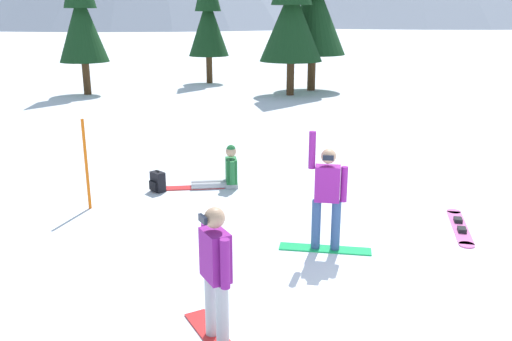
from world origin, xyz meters
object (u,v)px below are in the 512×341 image
Objects in this scene: snowboarder_foreground at (216,274)px; trail_marker_pole at (86,165)px; snowboarder_midground at (327,196)px; snowboarder_background at (223,173)px; backpack_black at (158,182)px; pine_tree_young at (208,15)px; loose_snowboard_near_left at (460,227)px; pine_tree_slender at (292,9)px; pine_tree_leaning at (81,12)px.

snowboarder_foreground is 5.39m from trail_marker_pole.
trail_marker_pole is (-4.39, 2.15, -0.03)m from snowboarder_midground.
snowboarder_midground is 3.88m from snowboarder_background.
trail_marker_pole reaches higher than backpack_black.
pine_tree_young reaches higher than snowboarder_midground.
snowboarder_midground is 1.06× the size of loose_snowboard_near_left.
snowboarder_midground is at bearing 55.93° from snowboarder_foreground.
backpack_black is 0.07× the size of pine_tree_slender.
pine_tree_slender is (5.62, 15.32, 3.05)m from trail_marker_pole.
snowboarder_midground is 22.60m from pine_tree_young.
backpack_black is at bearing -91.10° from pine_tree_young.
loose_snowboard_near_left is 1.03× the size of trail_marker_pole.
snowboarder_background is at bearing 25.50° from trail_marker_pole.
snowboarder_midground is 4.89m from trail_marker_pole.
snowboarder_background is 3.80× the size of backpack_black.
trail_marker_pole is 20.36m from pine_tree_young.
trail_marker_pole reaches higher than snowboarder_background.
pine_tree_slender reaches higher than trail_marker_pole.
trail_marker_pole is (-7.01, 1.32, 0.89)m from loose_snowboard_near_left.
snowboarder_foreground is 0.95× the size of snowboarder_background.
backpack_black is 19.40m from pine_tree_young.
loose_snowboard_near_left is at bearing -21.96° from backpack_black.
pine_tree_young reaches higher than trail_marker_pole.
pine_tree_leaning is (-4.12, 15.95, 2.90)m from trail_marker_pole.
snowboarder_midground is 4.54m from backpack_black.
loose_snowboard_near_left is 17.15m from pine_tree_slender.
trail_marker_pole is at bearing -154.50° from snowboarder_background.
snowboarder_foreground is 3.06m from snowboarder_midground.
trail_marker_pole is 0.25× the size of pine_tree_slender.
snowboarder_foreground is at bearing -98.39° from pine_tree_slender.
pine_tree_leaning is (-5.70, -4.15, 0.12)m from pine_tree_young.
snowboarder_background is 16.54m from pine_tree_leaning.
snowboarder_midground is at bearing -94.05° from pine_tree_slender.
trail_marker_pole is 16.73m from pine_tree_leaning.
trail_marker_pole is at bearing -75.52° from pine_tree_leaning.
backpack_black is 0.26× the size of trail_marker_pole.
snowboarder_background is at bearing 149.28° from loose_snowboard_near_left.
snowboarder_midground is 1.11× the size of snowboarder_background.
snowboarder_foreground is 5.56m from loose_snowboard_near_left.
trail_marker_pole reaches higher than snowboarder_foreground.
pine_tree_slender reaches higher than snowboarder_foreground.
snowboarder_midground is at bearing -162.30° from loose_snowboard_near_left.
snowboarder_foreground is 0.25× the size of pine_tree_young.
backpack_black is at bearing 134.98° from snowboarder_midground.
backpack_black is at bearing 39.93° from trail_marker_pole.
snowboarder_foreground is at bearing -60.28° from trail_marker_pole.
trail_marker_pole is (-2.66, -1.27, 0.58)m from snowboarder_background.
loose_snowboard_near_left is at bearing -10.63° from trail_marker_pole.
pine_tree_young is at bearing 36.06° from pine_tree_leaning.
pine_tree_slender is at bearing -3.71° from pine_tree_leaning.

